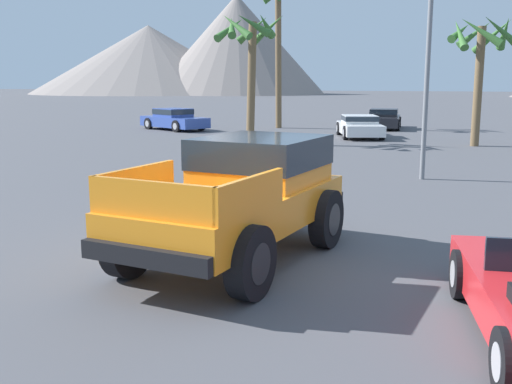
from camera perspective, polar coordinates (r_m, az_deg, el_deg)
ground_plane at (r=9.92m, az=-0.18°, el=-5.88°), size 320.00×320.00×0.00m
orange_pickup_truck at (r=9.58m, az=-1.03°, el=0.24°), size 2.79×4.98×1.89m
parked_car_blue at (r=35.12m, az=-7.82°, el=6.91°), size 4.82×3.71×1.23m
parked_car_dark at (r=36.48m, az=12.09°, el=6.86°), size 2.15×4.54×1.17m
parked_car_white at (r=30.66m, az=9.85°, el=6.23°), size 3.07×4.70×1.10m
palm_tree_tall at (r=36.32m, az=2.12°, el=16.35°), size 2.57×2.89×8.76m
palm_tree_short at (r=26.84m, az=-0.64°, el=13.86°), size 2.98×2.88×5.74m
palm_tree_leaning at (r=27.74m, az=20.66°, el=12.70°), size 3.01×3.10×5.50m
distant_mountain_range at (r=120.91m, az=22.56°, el=12.55°), size 169.88×72.48×21.73m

